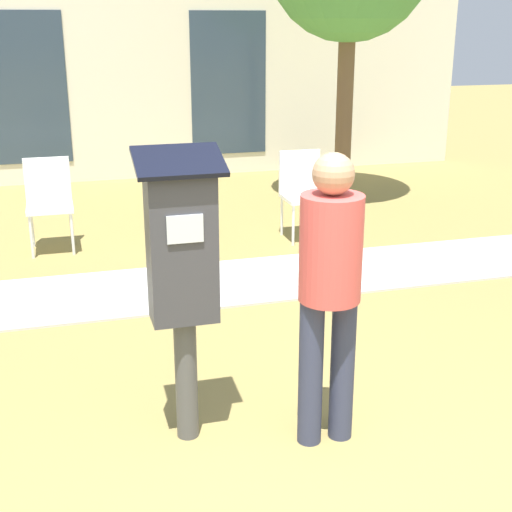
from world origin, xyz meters
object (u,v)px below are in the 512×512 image
Objects in this scene: person_standing at (330,279)px; outdoor_chair_middle at (177,189)px; outdoor_chair_right at (302,187)px; parking_meter at (182,261)px; outdoor_chair_left at (49,197)px.

person_standing reaches higher than outdoor_chair_middle.
outdoor_chair_right is at bearing 101.58° from person_standing.
parking_meter is 1.77× the size of outdoor_chair_right.
outdoor_chair_right is at bearing 61.51° from parking_meter.
outdoor_chair_left is at bearing 100.34° from parking_meter.
outdoor_chair_left is (-1.39, 3.95, -0.40)m from person_standing.
person_standing is 3.96m from outdoor_chair_middle.
parking_meter reaches higher than outdoor_chair_right.
person_standing is at bearing -49.32° from outdoor_chair_left.
outdoor_chair_right is (1.86, 3.42, -0.49)m from parking_meter.
outdoor_chair_left is 2.55m from outdoor_chair_right.
person_standing is 1.76× the size of outdoor_chair_left.
outdoor_chair_middle is (0.59, 3.70, -0.49)m from parking_meter.
parking_meter is at bearing -169.10° from person_standing.
person_standing is 1.76× the size of outdoor_chair_right.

